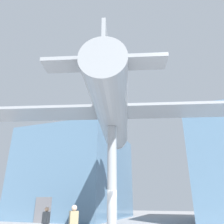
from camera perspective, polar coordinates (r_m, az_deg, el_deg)
glass_pavilion_left at (r=29.70m, az=-9.01°, el=-15.92°), size 11.11×12.97×10.74m
support_pylon_central at (r=13.27m, az=0.00°, el=-16.94°), size 0.56×0.56×6.29m
suspended_airplane at (r=14.56m, az=0.08°, el=-0.41°), size 16.75×13.53×3.26m
visitor_person at (r=11.58m, az=-10.03°, el=-26.44°), size 0.44×0.44×1.74m
visitor_second at (r=13.83m, az=-16.94°, el=-25.53°), size 0.44×0.31×1.61m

